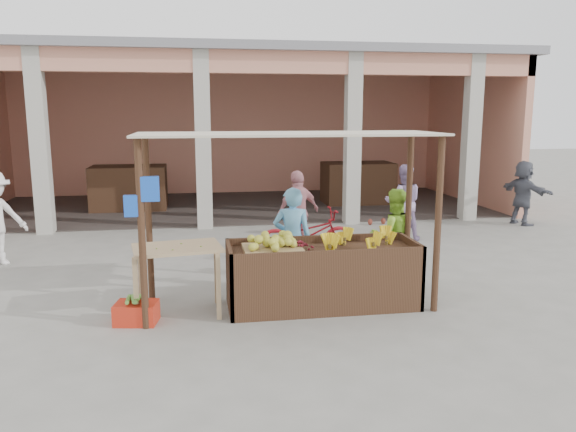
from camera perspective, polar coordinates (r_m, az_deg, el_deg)
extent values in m
plane|color=slate|center=(7.83, -0.14, -9.28)|extent=(60.00, 60.00, 0.00)
cube|color=tan|center=(18.72, -5.82, 8.48)|extent=(14.00, 0.20, 4.00)
cube|color=tan|center=(17.74, 17.91, 7.92)|extent=(0.20, 6.00, 4.00)
cube|color=tan|center=(13.02, -4.29, 15.33)|extent=(14.00, 0.30, 0.50)
cube|color=gray|center=(15.88, -5.27, 15.72)|extent=(14.40, 6.40, 0.20)
cube|color=#ADA99E|center=(13.36, -23.93, 6.83)|extent=(0.35, 0.35, 4.00)
cube|color=#ADA99E|center=(12.94, -8.64, 7.52)|extent=(0.35, 0.35, 4.00)
cube|color=#ADA99E|center=(13.46, 6.57, 7.68)|extent=(0.35, 0.35, 4.00)
cube|color=#ADA99E|center=(14.57, 18.10, 7.45)|extent=(0.35, 0.35, 4.00)
cube|color=#462C1C|center=(16.01, -15.84, 2.77)|extent=(2.00, 1.20, 1.20)
cube|color=#462C1C|center=(16.58, 7.11, 3.34)|extent=(2.00, 1.20, 1.20)
cube|color=#462C1C|center=(7.80, 3.51, -6.29)|extent=(2.60, 0.95, 0.80)
cylinder|color=#462C1C|center=(7.02, -14.63, -1.99)|extent=(0.09, 0.09, 2.35)
cylinder|color=#462C1C|center=(7.65, 14.98, -0.98)|extent=(0.09, 0.09, 2.35)
cylinder|color=#462C1C|center=(8.04, -13.98, -0.39)|extent=(0.09, 0.09, 2.35)
cylinder|color=#462C1C|center=(8.60, 12.13, 0.39)|extent=(0.09, 0.09, 2.35)
cube|color=beige|center=(7.46, 0.14, 8.34)|extent=(4.00, 1.35, 0.03)
cube|color=blue|center=(6.91, -13.86, 2.69)|extent=(0.22, 0.08, 0.30)
cube|color=blue|center=(6.96, -15.59, 1.00)|extent=(0.18, 0.07, 0.26)
cube|color=#9C7E50|center=(7.57, -1.55, -3.43)|extent=(0.79, 0.68, 0.06)
ellipsoid|color=gold|center=(7.54, -1.55, -2.66)|extent=(0.67, 0.59, 0.15)
ellipsoid|color=maroon|center=(7.66, 1.15, -3.01)|extent=(0.39, 0.32, 0.12)
cube|color=#A17F60|center=(7.52, -11.19, -3.19)|extent=(1.23, 0.92, 0.04)
cube|color=#A17F60|center=(7.37, -15.18, -7.36)|extent=(0.06, 0.06, 0.88)
cube|color=#A17F60|center=(7.33, -7.08, -7.15)|extent=(0.06, 0.06, 0.88)
cube|color=#A17F60|center=(7.99, -14.72, -5.93)|extent=(0.06, 0.06, 0.88)
cube|color=#A17F60|center=(7.96, -7.28, -5.73)|extent=(0.06, 0.06, 0.88)
cube|color=red|center=(7.50, -15.14, -9.48)|extent=(0.58, 0.46, 0.27)
ellipsoid|color=maroon|center=(13.44, 8.37, 0.31)|extent=(0.43, 0.43, 0.59)
ellipsoid|color=maroon|center=(13.60, 9.68, 0.39)|extent=(0.43, 0.43, 0.59)
imported|color=#5DA4D1|center=(8.34, 0.44, -2.05)|extent=(0.70, 0.56, 1.68)
imported|color=#94CD35|center=(8.83, 10.67, -1.83)|extent=(0.79, 0.49, 1.58)
imported|color=maroon|center=(10.12, 1.92, -1.81)|extent=(0.72, 1.91, 0.98)
imported|color=#C98188|center=(10.57, 1.04, 0.66)|extent=(1.12, 0.91, 1.69)
imported|color=#50525E|center=(14.43, 22.78, 2.36)|extent=(0.99, 1.60, 1.61)
imported|color=#947BA6|center=(11.93, 11.64, 1.71)|extent=(0.94, 0.67, 1.74)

